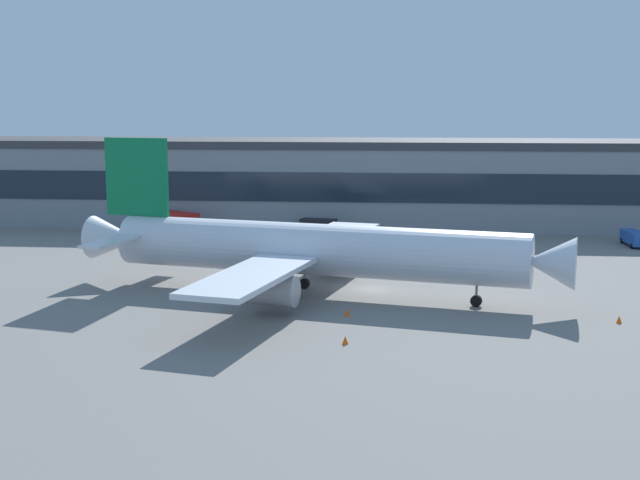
% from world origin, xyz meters
% --- Properties ---
extents(ground_plane, '(600.00, 600.00, 0.00)m').
position_xyz_m(ground_plane, '(0.00, 0.00, 0.00)').
color(ground_plane, slate).
extents(terminal_building, '(145.24, 17.73, 13.46)m').
position_xyz_m(terminal_building, '(0.00, 48.09, 6.75)').
color(terminal_building, gray).
rests_on(terminal_building, ground_plane).
extents(airliner, '(50.83, 43.66, 15.61)m').
position_xyz_m(airliner, '(-6.24, -3.13, 4.67)').
color(airliner, silver).
rests_on(airliner, ground_plane).
extents(crew_van, '(5.51, 3.09, 2.55)m').
position_xyz_m(crew_van, '(-8.90, 34.99, 1.46)').
color(crew_van, black).
rests_on(crew_van, ground_plane).
extents(fuel_truck, '(8.51, 7.07, 3.35)m').
position_xyz_m(fuel_truck, '(-30.12, 34.77, 1.88)').
color(fuel_truck, red).
rests_on(fuel_truck, ground_plane).
extents(belt_loader, '(2.33, 6.48, 1.95)m').
position_xyz_m(belt_loader, '(34.70, 30.68, 1.15)').
color(belt_loader, '#2651A5').
rests_on(belt_loader, ground_plane).
extents(traffic_cone_0, '(0.54, 0.54, 0.67)m').
position_xyz_m(traffic_cone_0, '(-1.29, -21.07, 0.34)').
color(traffic_cone_0, '#F2590C').
rests_on(traffic_cone_0, ground_plane).
extents(traffic_cone_1, '(0.52, 0.52, 0.65)m').
position_xyz_m(traffic_cone_1, '(22.43, -12.12, 0.33)').
color(traffic_cone_1, '#F2590C').
rests_on(traffic_cone_1, ground_plane).
extents(traffic_cone_2, '(0.56, 0.56, 0.70)m').
position_xyz_m(traffic_cone_2, '(-1.72, -11.85, 0.35)').
color(traffic_cone_2, '#F2590C').
rests_on(traffic_cone_2, ground_plane).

